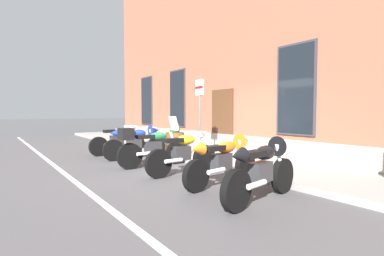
# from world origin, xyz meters

# --- Properties ---
(ground_plane) EXTENTS (140.00, 140.00, 0.00)m
(ground_plane) POSITION_xyz_m (0.00, 0.00, 0.00)
(ground_plane) COLOR #424244
(sidewalk) EXTENTS (27.16, 2.28, 0.14)m
(sidewalk) POSITION_xyz_m (0.00, 1.14, 0.07)
(sidewalk) COLOR gray
(sidewalk) RESTS_ON ground_plane
(lane_stripe) EXTENTS (27.16, 0.12, 0.01)m
(lane_stripe) POSITION_xyz_m (0.00, -3.20, 0.00)
(lane_stripe) COLOR silver
(lane_stripe) RESTS_ON ground_plane
(brick_pub_facade) EXTENTS (21.16, 7.61, 9.81)m
(brick_pub_facade) POSITION_xyz_m (0.00, 6.03, 4.90)
(brick_pub_facade) COLOR brown
(brick_pub_facade) RESTS_ON ground_plane
(motorcycle_grey_naked) EXTENTS (0.62, 2.09, 1.01)m
(motorcycle_grey_naked) POSITION_xyz_m (-3.41, -0.91, 0.49)
(motorcycle_grey_naked) COLOR black
(motorcycle_grey_naked) RESTS_ON ground_plane
(motorcycle_blue_sport) EXTENTS (0.62, 2.13, 1.06)m
(motorcycle_blue_sport) POSITION_xyz_m (-2.11, -0.78, 0.57)
(motorcycle_blue_sport) COLOR black
(motorcycle_blue_sport) RESTS_ON ground_plane
(motorcycle_green_touring) EXTENTS (0.62, 2.13, 1.36)m
(motorcycle_green_touring) POSITION_xyz_m (-0.61, -1.08, 0.57)
(motorcycle_green_touring) COLOR black
(motorcycle_green_touring) RESTS_ON ground_plane
(motorcycle_yellow_naked) EXTENTS (0.62, 2.01, 1.01)m
(motorcycle_yellow_naked) POSITION_xyz_m (0.69, -0.90, 0.49)
(motorcycle_yellow_naked) COLOR black
(motorcycle_yellow_naked) RESTS_ON ground_plane
(motorcycle_orange_sport) EXTENTS (0.67, 2.15, 1.01)m
(motorcycle_orange_sport) POSITION_xyz_m (2.00, -0.73, 0.55)
(motorcycle_orange_sport) COLOR black
(motorcycle_orange_sport) RESTS_ON ground_plane
(motorcycle_black_sport) EXTENTS (0.67, 2.05, 1.05)m
(motorcycle_black_sport) POSITION_xyz_m (3.20, -0.95, 0.57)
(motorcycle_black_sport) COLOR black
(motorcycle_black_sport) RESTS_ON ground_plane
(parking_sign) EXTENTS (0.36, 0.07, 2.31)m
(parking_sign) POSITION_xyz_m (-0.41, 0.41, 1.64)
(parking_sign) COLOR #4C4C51
(parking_sign) RESTS_ON sidewalk
(barrel_planter) EXTENTS (0.71, 0.71, 0.95)m
(barrel_planter) POSITION_xyz_m (-2.58, 0.90, 0.52)
(barrel_planter) COLOR brown
(barrel_planter) RESTS_ON sidewalk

